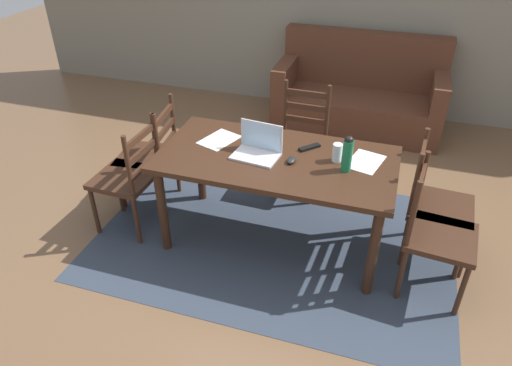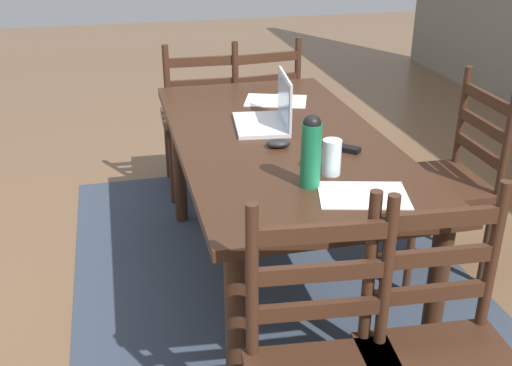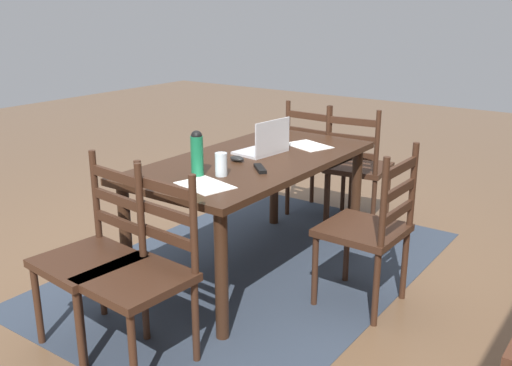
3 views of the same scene
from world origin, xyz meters
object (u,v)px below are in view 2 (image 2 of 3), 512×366
chair_right_far (445,366)px  laptop (271,113)px  chair_left_far (257,115)px  drinking_glass (332,157)px  water_bottle (311,150)px  dining_table (279,157)px  tv_remote (339,147)px  chair_left_near (200,120)px  chair_far_head (444,181)px  computer_mouse (278,143)px

chair_right_far → laptop: 1.33m
chair_left_far → drinking_glass: size_ratio=7.24×
water_bottle → drinking_glass: water_bottle is taller
dining_table → water_bottle: 0.55m
dining_table → laptop: 0.20m
drinking_glass → tv_remote: size_ratio=0.77×
dining_table → chair_left_far: chair_left_far is taller
chair_left_far → laptop: bearing=-10.1°
chair_left_near → drinking_glass: size_ratio=7.24×
chair_right_far → drinking_glass: bearing=-172.3°
water_bottle → drinking_glass: bearing=126.8°
chair_left_far → chair_far_head: same height
water_bottle → drinking_glass: size_ratio=1.97×
chair_left_near → laptop: size_ratio=2.76×
chair_right_far → water_bottle: 0.80m
chair_left_far → chair_right_far: 2.27m
drinking_glass → tv_remote: 0.25m
laptop → tv_remote: bearing=29.9°
chair_left_near → water_bottle: (1.63, 0.15, 0.43)m
chair_left_near → chair_right_far: bearing=8.7°
computer_mouse → chair_right_far: bearing=16.0°
chair_left_near → tv_remote: bearing=15.3°
chair_far_head → water_bottle: 1.06m
chair_left_near → water_bottle: 1.69m
chair_right_far → water_bottle: bearing=-162.4°
chair_far_head → tv_remote: (0.20, -0.61, 0.30)m
chair_left_near → drinking_glass: bearing=9.2°
chair_right_far → computer_mouse: size_ratio=9.50×
chair_right_far → water_bottle: (-0.64, -0.20, 0.43)m
laptop → computer_mouse: 0.26m
dining_table → water_bottle: size_ratio=6.54×
dining_table → tv_remote: 0.29m
laptop → computer_mouse: laptop is taller
chair_left_far → computer_mouse: chair_left_far is taller
chair_far_head → laptop: size_ratio=2.76×
laptop → tv_remote: (0.33, 0.19, -0.05)m
water_bottle → laptop: bearing=177.6°
chair_right_far → laptop: laptop is taller
dining_table → drinking_glass: (0.42, 0.08, 0.16)m
computer_mouse → tv_remote: computer_mouse is taller
chair_right_far → drinking_glass: size_ratio=7.24×
dining_table → tv_remote: (0.20, 0.19, 0.10)m
chair_right_far → computer_mouse: chair_right_far is taller
chair_left_far → drinking_glass: (1.55, -0.10, 0.36)m
tv_remote → computer_mouse: bearing=113.9°
dining_table → chair_left_far: (-1.14, 0.18, -0.20)m
chair_right_far → laptop: bearing=-172.1°
chair_left_near → chair_right_far: 2.30m
chair_right_far → water_bottle: water_bottle is taller
chair_far_head → computer_mouse: chair_far_head is taller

